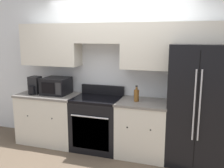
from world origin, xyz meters
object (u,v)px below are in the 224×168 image
object	(u,v)px
microwave	(56,86)
refrigerator	(196,105)
oven_range	(97,123)
bottle	(136,95)

from	to	relation	value
microwave	refrigerator	bearing A→B (deg)	-0.26
refrigerator	oven_range	bearing A→B (deg)	-178.69
oven_range	bottle	xyz separation A→B (m)	(0.67, -0.01, 0.54)
refrigerator	bottle	distance (m)	0.90
oven_range	bottle	bearing A→B (deg)	-1.23
refrigerator	bottle	bearing A→B (deg)	-176.80
oven_range	microwave	size ratio (longest dim) A/B	2.35
microwave	bottle	size ratio (longest dim) A/B	1.76
oven_range	microwave	bearing A→B (deg)	176.59
refrigerator	bottle	size ratio (longest dim) A/B	7.06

